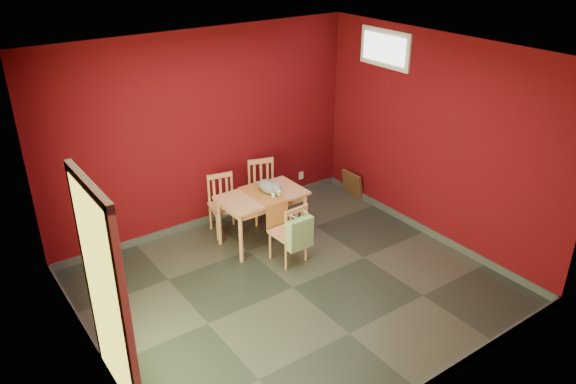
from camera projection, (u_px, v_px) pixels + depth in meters
ground at (293, 288)px, 6.58m from camera, size 4.50×4.50×0.00m
room_shell at (293, 284)px, 6.56m from camera, size 4.50×4.50×4.50m
doorway at (104, 291)px, 4.63m from camera, size 0.06×1.01×2.13m
window at (385, 48)px, 7.45m from camera, size 0.05×0.90×0.50m
outlet_plate at (301, 175)px, 8.74m from camera, size 0.08×0.02×0.12m
dining_table at (262, 200)px, 7.28m from camera, size 1.12×0.66×0.70m
table_runner at (267, 201)px, 7.19m from camera, size 0.33×0.69×0.35m
chair_far_left at (224, 204)px, 7.61m from camera, size 0.45×0.45×0.82m
chair_far_right at (264, 190)px, 7.96m from camera, size 0.50×0.50×0.87m
chair_near at (290, 232)px, 6.93m from camera, size 0.39×0.39×0.80m
tote_bag at (300, 234)px, 6.75m from camera, size 0.34×0.20×0.47m
cat at (269, 185)px, 7.25m from camera, size 0.37×0.49×0.22m
picture_frame at (352, 184)px, 8.70m from camera, size 0.13×0.40×0.40m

